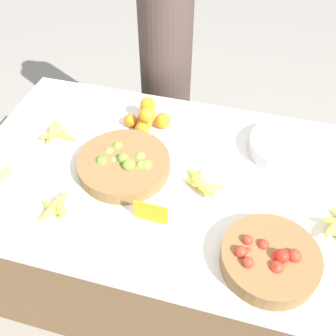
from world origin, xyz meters
TOP-DOWN VIEW (x-y plane):
  - ground_plane at (0.00, 0.00)m, footprint 12.00×12.00m
  - market_table at (0.00, 0.00)m, footprint 1.80×1.11m
  - lime_bowl at (-0.20, -0.01)m, footprint 0.41×0.41m
  - tomato_basket at (0.47, -0.33)m, footprint 0.35×0.35m
  - orange_pile at (-0.19, 0.29)m, footprint 0.23×0.18m
  - metal_bowl at (0.47, 0.29)m, footprint 0.32×0.32m
  - price_sign at (-0.00, -0.25)m, footprint 0.14×0.01m
  - banana_bunch_middle_right at (-0.59, 0.11)m, footprint 0.19×0.19m
  - banana_bunch_middle_left at (0.16, -0.03)m, footprint 0.19×0.18m
  - banana_bunch_back_center at (-0.38, -0.31)m, footprint 0.15×0.16m
  - vendor_person at (-0.24, 0.83)m, footprint 0.30×0.30m

SIDE VIEW (x-z plane):
  - ground_plane at x=0.00m, z-range 0.00..0.00m
  - market_table at x=0.00m, z-range 0.00..0.76m
  - banana_bunch_middle_right at x=-0.59m, z-range 0.75..0.81m
  - banana_bunch_back_center at x=-0.38m, z-range 0.76..0.82m
  - vendor_person at x=-0.24m, z-range -0.06..1.63m
  - banana_bunch_middle_left at x=0.16m, z-range 0.76..0.82m
  - metal_bowl at x=0.47m, z-range 0.76..0.83m
  - lime_bowl at x=-0.20m, z-range 0.75..0.85m
  - tomato_basket at x=0.47m, z-range 0.74..0.86m
  - price_sign at x=0.00m, z-range 0.76..0.86m
  - orange_pile at x=-0.19m, z-range 0.75..0.88m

